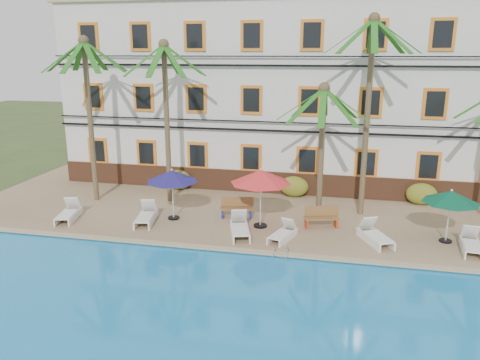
% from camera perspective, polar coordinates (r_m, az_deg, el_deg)
% --- Properties ---
extents(ground, '(100.00, 100.00, 0.00)m').
position_cam_1_polar(ground, '(19.05, 1.83, -8.38)').
color(ground, '#384C23').
rests_on(ground, ground).
extents(pool_deck, '(30.00, 12.00, 0.25)m').
position_cam_1_polar(pool_deck, '(23.62, 4.02, -3.30)').
color(pool_deck, tan).
rests_on(pool_deck, ground).
extents(swimming_pool, '(26.00, 12.00, 0.20)m').
position_cam_1_polar(swimming_pool, '(13.05, -4.06, -20.16)').
color(swimming_pool, '#1A85C9').
rests_on(swimming_pool, ground).
extents(pool_coping, '(30.00, 0.35, 0.06)m').
position_cam_1_polar(pool_coping, '(18.13, 1.32, -8.69)').
color(pool_coping, tan).
rests_on(pool_coping, pool_deck).
extents(hotel_building, '(25.40, 6.44, 10.22)m').
position_cam_1_polar(hotel_building, '(27.42, 5.75, 10.49)').
color(hotel_building, silver).
rests_on(hotel_building, pool_deck).
extents(palm_a, '(4.09, 4.09, 8.19)m').
position_cam_1_polar(palm_a, '(24.42, -18.01, 9.47)').
color(palm_a, brown).
rests_on(palm_a, pool_deck).
extents(palm_b, '(4.09, 4.09, 8.02)m').
position_cam_1_polar(palm_b, '(23.37, -9.01, 9.55)').
color(palm_b, brown).
rests_on(palm_b, pool_deck).
extents(palm_c, '(4.09, 4.09, 6.17)m').
position_cam_1_polar(palm_c, '(21.12, 10.00, 5.91)').
color(palm_c, brown).
rests_on(palm_c, pool_deck).
extents(palm_d, '(4.09, 4.09, 9.05)m').
position_cam_1_polar(palm_d, '(21.80, 15.46, 10.34)').
color(palm_d, brown).
rests_on(palm_d, pool_deck).
extents(shrub_left, '(1.50, 0.90, 1.10)m').
position_cam_1_polar(shrub_left, '(26.20, -7.55, 0.04)').
color(shrub_left, '#2F5F1B').
rests_on(shrub_left, pool_deck).
extents(shrub_mid, '(1.50, 0.90, 1.10)m').
position_cam_1_polar(shrub_mid, '(24.84, 6.62, -0.79)').
color(shrub_mid, '#2F5F1B').
rests_on(shrub_mid, pool_deck).
extents(shrub_right, '(1.50, 0.90, 1.10)m').
position_cam_1_polar(shrub_right, '(25.09, 21.25, -1.59)').
color(shrub_right, '#2F5F1B').
rests_on(shrub_right, pool_deck).
extents(umbrella_blue, '(2.37, 2.37, 2.37)m').
position_cam_1_polar(umbrella_blue, '(21.21, -8.29, 0.46)').
color(umbrella_blue, black).
rests_on(umbrella_blue, pool_deck).
extents(umbrella_red, '(2.65, 2.65, 2.65)m').
position_cam_1_polar(umbrella_red, '(19.97, 2.56, 0.38)').
color(umbrella_red, black).
rests_on(umbrella_red, pool_deck).
extents(umbrella_green, '(2.22, 2.22, 2.22)m').
position_cam_1_polar(umbrella_green, '(20.22, 24.32, -1.90)').
color(umbrella_green, black).
rests_on(umbrella_green, pool_deck).
extents(lounger_a, '(1.12, 2.05, 0.92)m').
position_cam_1_polar(lounger_a, '(22.82, -20.15, -3.80)').
color(lounger_a, white).
rests_on(lounger_a, pool_deck).
extents(lounger_b, '(1.07, 2.10, 0.94)m').
position_cam_1_polar(lounger_b, '(21.48, -11.36, -4.29)').
color(lounger_b, white).
rests_on(lounger_b, pool_deck).
extents(lounger_c, '(1.27, 2.16, 0.96)m').
position_cam_1_polar(lounger_c, '(19.66, -0.01, -5.83)').
color(lounger_c, white).
rests_on(lounger_c, pool_deck).
extents(lounger_d, '(1.11, 1.79, 0.80)m').
position_cam_1_polar(lounger_d, '(19.31, 5.26, -6.48)').
color(lounger_d, white).
rests_on(lounger_d, pool_deck).
extents(lounger_e, '(1.46, 2.06, 0.92)m').
position_cam_1_polar(lounger_e, '(19.69, 16.11, -6.47)').
color(lounger_e, white).
rests_on(lounger_e, pool_deck).
extents(lounger_f, '(0.88, 1.95, 0.89)m').
position_cam_1_polar(lounger_f, '(20.20, 26.36, -6.99)').
color(lounger_f, white).
rests_on(lounger_f, pool_deck).
extents(bench_left, '(1.57, 0.80, 0.93)m').
position_cam_1_polar(bench_left, '(21.68, -0.44, -3.33)').
color(bench_left, olive).
rests_on(bench_left, pool_deck).
extents(bench_right, '(1.57, 0.86, 0.93)m').
position_cam_1_polar(bench_right, '(20.76, 9.85, -4.43)').
color(bench_right, olive).
rests_on(bench_right, pool_deck).
extents(pool_ladder, '(0.54, 0.74, 0.74)m').
position_cam_1_polar(pool_ladder, '(17.89, 4.99, -9.20)').
color(pool_ladder, silver).
rests_on(pool_ladder, ground).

